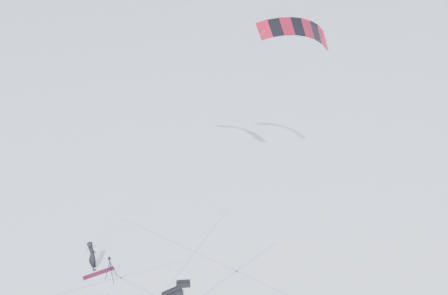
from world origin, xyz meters
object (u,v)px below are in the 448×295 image
snowboard (99,273)px  gear_bag_b (183,284)px  snowkiter (94,269)px  tripod (110,266)px  gear_bag_a (173,294)px

snowboard → gear_bag_b: gear_bag_b is taller
snowkiter → gear_bag_b: (3.81, -3.24, 0.14)m
tripod → gear_bag_a: tripod is taller
snowboard → gear_bag_a: bearing=-55.1°
snowboard → tripod: (0.52, -0.80, 0.87)m
snowboard → gear_bag_b: size_ratio=2.14×
tripod → gear_bag_a: 3.52m
snowkiter → snowboard: bearing=-163.4°
snowkiter → gear_bag_a: (3.07, -3.77, 0.19)m
snowboard → gear_bag_b: 4.57m
snowkiter → snowboard: (0.16, -0.49, 0.02)m
snowkiter → gear_bag_a: 4.86m
tripod → gear_bag_b: (3.14, -1.95, -0.75)m
snowboard → gear_bag_a: size_ratio=1.64×
snowboard → tripod: size_ratio=1.18×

